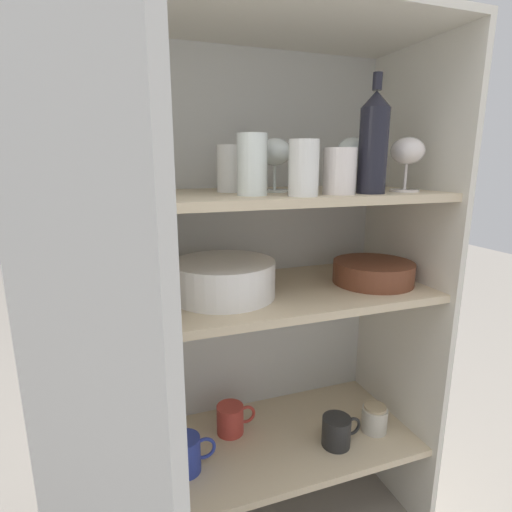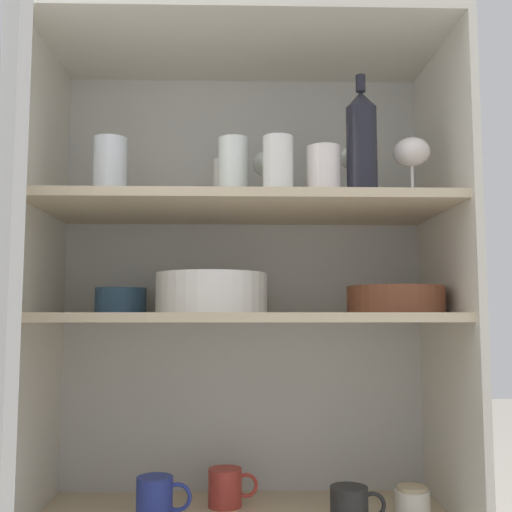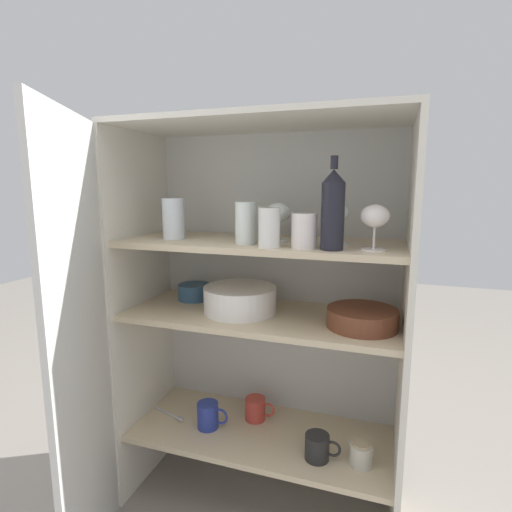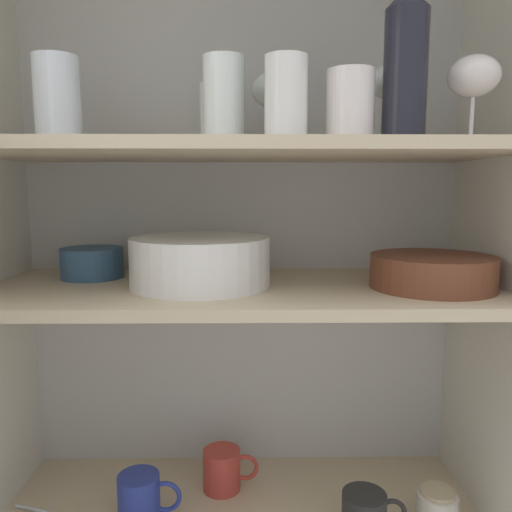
% 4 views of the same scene
% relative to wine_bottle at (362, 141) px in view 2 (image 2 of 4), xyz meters
% --- Properties ---
extents(cupboard_back_panel, '(0.97, 0.02, 1.35)m').
position_rel_wine_bottle_xyz_m(cupboard_back_panel, '(-0.26, 0.32, -0.42)').
color(cupboard_back_panel, silver).
rests_on(cupboard_back_panel, ground_plane).
extents(cupboard_side_left, '(0.02, 0.42, 1.35)m').
position_rel_wine_bottle_xyz_m(cupboard_side_left, '(-0.73, 0.12, -0.42)').
color(cupboard_side_left, silver).
rests_on(cupboard_side_left, ground_plane).
extents(cupboard_side_right, '(0.02, 0.42, 1.35)m').
position_rel_wine_bottle_xyz_m(cupboard_side_right, '(0.22, 0.12, -0.42)').
color(cupboard_side_right, silver).
rests_on(cupboard_side_right, ground_plane).
extents(cupboard_top_panel, '(0.97, 0.42, 0.02)m').
position_rel_wine_bottle_xyz_m(cupboard_top_panel, '(-0.26, 0.12, 0.27)').
color(cupboard_top_panel, silver).
rests_on(cupboard_top_panel, cupboard_side_left).
extents(shelf_board_middle, '(0.93, 0.38, 0.02)m').
position_rel_wine_bottle_xyz_m(shelf_board_middle, '(-0.26, 0.12, -0.38)').
color(shelf_board_middle, beige).
extents(shelf_board_upper, '(0.93, 0.38, 0.02)m').
position_rel_wine_bottle_xyz_m(shelf_board_upper, '(-0.26, 0.12, -0.13)').
color(shelf_board_upper, beige).
extents(cupboard_door, '(0.22, 0.45, 1.35)m').
position_rel_wine_bottle_xyz_m(cupboard_door, '(-0.64, -0.31, -0.42)').
color(cupboard_door, silver).
rests_on(cupboard_door, ground_plane).
extents(tumbler_glass_0, '(0.07, 0.07, 0.12)m').
position_rel_wine_bottle_xyz_m(tumbler_glass_0, '(-0.18, -0.02, -0.06)').
color(tumbler_glass_0, white).
rests_on(tumbler_glass_0, shelf_board_upper).
extents(tumbler_glass_1, '(0.08, 0.08, 0.11)m').
position_rel_wine_bottle_xyz_m(tumbler_glass_1, '(-0.29, 0.16, -0.06)').
color(tumbler_glass_1, white).
rests_on(tumbler_glass_1, shelf_board_upper).
extents(tumbler_glass_2, '(0.08, 0.08, 0.10)m').
position_rel_wine_bottle_xyz_m(tumbler_glass_2, '(-0.08, 0.00, -0.06)').
color(tumbler_glass_2, silver).
rests_on(tumbler_glass_2, shelf_board_upper).
extents(tumbler_glass_3, '(0.08, 0.08, 0.14)m').
position_rel_wine_bottle_xyz_m(tumbler_glass_3, '(-0.56, 0.08, -0.05)').
color(tumbler_glass_3, white).
rests_on(tumbler_glass_3, shelf_board_upper).
extents(tumbler_glass_4, '(0.07, 0.07, 0.13)m').
position_rel_wine_bottle_xyz_m(tumbler_glass_4, '(-0.28, 0.04, -0.05)').
color(tumbler_glass_4, white).
rests_on(tumbler_glass_4, shelf_board_upper).
extents(wine_glass_0, '(0.08, 0.08, 0.13)m').
position_rel_wine_bottle_xyz_m(wine_glass_0, '(-0.19, 0.12, -0.03)').
color(wine_glass_0, white).
rests_on(wine_glass_0, shelf_board_upper).
extents(wine_glass_1, '(0.08, 0.08, 0.13)m').
position_rel_wine_bottle_xyz_m(wine_glass_1, '(0.11, 0.02, -0.02)').
color(wine_glass_1, silver).
rests_on(wine_glass_1, shelf_board_upper).
extents(wine_glass_2, '(0.07, 0.07, 0.13)m').
position_rel_wine_bottle_xyz_m(wine_glass_2, '(0.00, 0.09, -0.02)').
color(wine_glass_2, white).
rests_on(wine_glass_2, shelf_board_upper).
extents(wine_bottle, '(0.07, 0.07, 0.26)m').
position_rel_wine_bottle_xyz_m(wine_bottle, '(0.00, 0.00, 0.00)').
color(wine_bottle, black).
rests_on(wine_bottle, shelf_board_upper).
extents(plate_stack_white, '(0.25, 0.25, 0.09)m').
position_rel_wine_bottle_xyz_m(plate_stack_white, '(-0.33, 0.12, -0.32)').
color(plate_stack_white, white).
rests_on(plate_stack_white, shelf_board_middle).
extents(mixing_bowl_large, '(0.22, 0.22, 0.06)m').
position_rel_wine_bottle_xyz_m(mixing_bowl_large, '(0.09, 0.09, -0.34)').
color(mixing_bowl_large, brown).
rests_on(mixing_bowl_large, shelf_board_middle).
extents(serving_bowl_small, '(0.12, 0.12, 0.06)m').
position_rel_wine_bottle_xyz_m(serving_bowl_small, '(-0.55, 0.20, -0.34)').
color(serving_bowl_small, '#33567A').
rests_on(serving_bowl_small, shelf_board_middle).
extents(coffee_mug_primary, '(0.12, 0.08, 0.09)m').
position_rel_wine_bottle_xyz_m(coffee_mug_primary, '(-0.29, 0.19, -0.78)').
color(coffee_mug_primary, '#BC3D33').
rests_on(coffee_mug_primary, shelf_board_lower).
extents(coffee_mug_extra_1, '(0.12, 0.08, 0.10)m').
position_rel_wine_bottle_xyz_m(coffee_mug_extra_1, '(-0.44, 0.08, -0.77)').
color(coffee_mug_extra_1, '#283893').
rests_on(coffee_mug_extra_1, shelf_board_lower).
extents(coffee_mug_extra_2, '(0.12, 0.08, 0.08)m').
position_rel_wine_bottle_xyz_m(coffee_mug_extra_2, '(-0.03, 0.04, -0.78)').
color(coffee_mug_extra_2, black).
rests_on(coffee_mug_extra_2, shelf_board_lower).
extents(storage_jar, '(0.07, 0.07, 0.08)m').
position_rel_wine_bottle_xyz_m(storage_jar, '(0.11, 0.06, -0.78)').
color(storage_jar, beige).
rests_on(storage_jar, shelf_board_lower).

